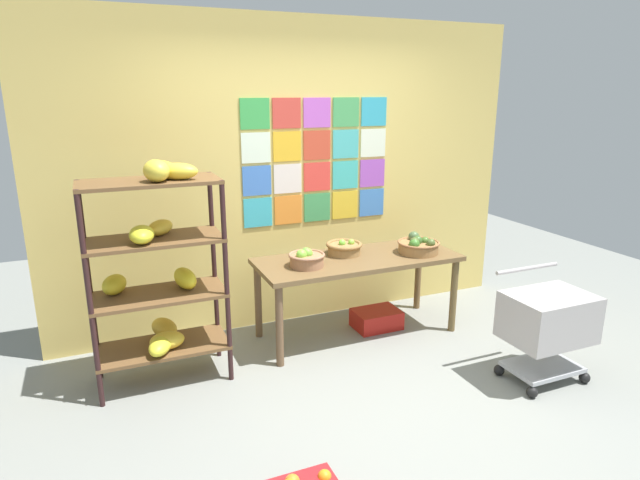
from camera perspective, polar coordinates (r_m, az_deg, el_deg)
The scene contains 9 objects.
ground at distance 3.83m, azimuth 6.52°, elevation -17.08°, with size 9.20×9.20×0.00m, color gray.
back_wall_with_art at distance 4.76m, azimuth -2.65°, elevation 6.83°, with size 4.30×0.07×2.67m.
banana_shelf_unit at distance 3.93m, azimuth -16.79°, elevation -2.68°, with size 0.93×0.56×1.63m.
display_table at distance 4.58m, azimuth 4.01°, elevation -2.78°, with size 1.73×0.68×0.70m.
fruit_basket_right at distance 4.72m, azimuth 10.38°, elevation -0.57°, with size 0.36×0.36×0.17m.
fruit_basket_left at distance 4.29m, azimuth -1.47°, elevation -1.94°, with size 0.29×0.29×0.16m.
fruit_basket_back_right at distance 4.62m, azimuth 2.58°, elevation -0.82°, with size 0.31×0.31×0.13m.
produce_crate_under_table at distance 4.90m, azimuth 6.00°, elevation -8.31°, with size 0.41×0.29×0.16m, color #AD1C14.
shopping_cart at distance 4.23m, azimuth 22.98°, elevation -7.90°, with size 0.60×0.48×0.80m.
Camera 1 is at (-1.64, -2.78, 2.06)m, focal length 30.20 mm.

